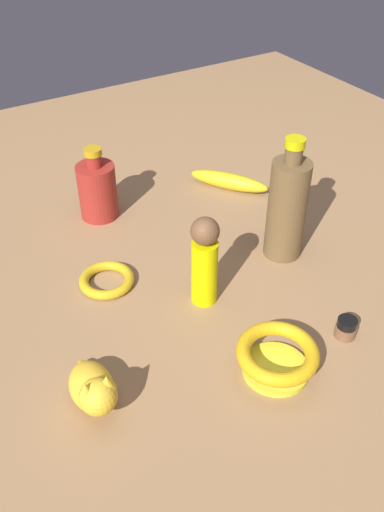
# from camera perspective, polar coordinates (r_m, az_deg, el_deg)

# --- Properties ---
(ground) EXTENTS (2.00, 2.00, 0.00)m
(ground) POSITION_cam_1_polar(r_m,az_deg,el_deg) (1.10, 0.00, -1.76)
(ground) COLOR #936D47
(bowl) EXTENTS (0.13, 0.13, 0.06)m
(bowl) POSITION_cam_1_polar(r_m,az_deg,el_deg) (0.91, 8.82, -10.25)
(bowl) COLOR yellow
(bowl) RESTS_ON ground
(bottle_tall) EXTENTS (0.08, 0.08, 0.26)m
(bottle_tall) POSITION_cam_1_polar(r_m,az_deg,el_deg) (1.11, 9.82, 4.97)
(bottle_tall) COLOR brown
(bottle_tall) RESTS_ON ground
(nail_polish_jar) EXTENTS (0.04, 0.04, 0.04)m
(nail_polish_jar) POSITION_cam_1_polar(r_m,az_deg,el_deg) (1.00, 15.68, -7.19)
(nail_polish_jar) COLOR brown
(nail_polish_jar) RESTS_ON ground
(person_figure_adult) EXTENTS (0.05, 0.05, 0.18)m
(person_figure_adult) POSITION_cam_1_polar(r_m,az_deg,el_deg) (0.99, 1.31, -0.44)
(person_figure_adult) COLOR #DCD604
(person_figure_adult) RESTS_ON ground
(bangle) EXTENTS (0.11, 0.11, 0.02)m
(bangle) POSITION_cam_1_polar(r_m,az_deg,el_deg) (1.09, -8.83, -2.47)
(bangle) COLOR gold
(bangle) RESTS_ON ground
(banana) EXTENTS (0.19, 0.15, 0.04)m
(banana) POSITION_cam_1_polar(r_m,az_deg,el_deg) (1.36, 3.85, 7.76)
(banana) COLOR gold
(banana) RESTS_ON ground
(cat_figurine) EXTENTS (0.14, 0.08, 0.09)m
(cat_figurine) POSITION_cam_1_polar(r_m,az_deg,el_deg) (0.87, -10.16, -13.41)
(cat_figurine) COLOR gold
(cat_figurine) RESTS_ON ground
(bottle_short) EXTENTS (0.09, 0.09, 0.17)m
(bottle_short) POSITION_cam_1_polar(r_m,az_deg,el_deg) (1.25, -9.78, 6.81)
(bottle_short) COLOR maroon
(bottle_short) RESTS_ON ground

